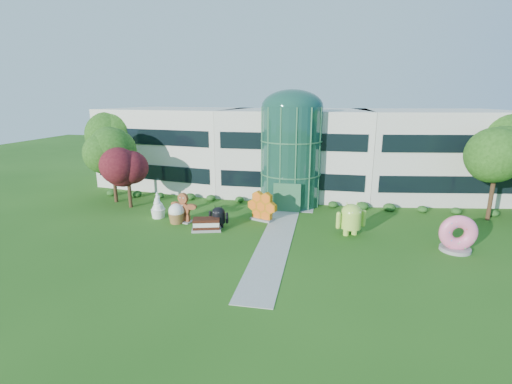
% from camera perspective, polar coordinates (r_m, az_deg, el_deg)
% --- Properties ---
extents(ground, '(140.00, 140.00, 0.00)m').
position_cam_1_polar(ground, '(27.46, 2.63, -8.62)').
color(ground, '#215114').
rests_on(ground, ground).
extents(building, '(46.00, 15.00, 9.30)m').
position_cam_1_polar(building, '(43.57, 6.20, 6.37)').
color(building, beige).
rests_on(building, ground).
extents(atrium, '(6.00, 6.00, 9.80)m').
position_cam_1_polar(atrium, '(37.62, 5.41, 5.48)').
color(atrium, '#194738').
rests_on(atrium, ground).
extents(walkway, '(2.40, 20.00, 0.04)m').
position_cam_1_polar(walkway, '(29.28, 3.21, -7.07)').
color(walkway, '#9E9E93').
rests_on(walkway, ground).
extents(tree_red, '(4.00, 4.00, 6.00)m').
position_cam_1_polar(tree_red, '(38.48, -19.03, 2.06)').
color(tree_red, '#3F0C14').
rests_on(tree_red, ground).
extents(trees_backdrop, '(52.00, 8.00, 8.40)m').
position_cam_1_polar(trees_backdrop, '(38.72, 5.54, 4.68)').
color(trees_backdrop, '#1C4110').
rests_on(trees_backdrop, ground).
extents(android_green, '(3.15, 2.71, 3.01)m').
position_cam_1_polar(android_green, '(30.38, 14.44, -3.74)').
color(android_green, '#A4D343').
rests_on(android_green, ground).
extents(android_black, '(1.93, 1.39, 2.08)m').
position_cam_1_polar(android_black, '(31.42, -5.79, -3.62)').
color(android_black, black).
rests_on(android_black, ground).
extents(donut, '(2.66, 1.33, 2.74)m').
position_cam_1_polar(donut, '(30.12, 28.56, -5.54)').
color(donut, '#DE5494').
rests_on(donut, ground).
extents(gingerbread, '(3.08, 1.80, 2.67)m').
position_cam_1_polar(gingerbread, '(33.09, -11.09, -2.34)').
color(gingerbread, brown).
rests_on(gingerbread, ground).
extents(ice_cream_sandwich, '(2.62, 1.78, 1.06)m').
position_cam_1_polar(ice_cream_sandwich, '(30.93, -7.63, -4.97)').
color(ice_cream_sandwich, black).
rests_on(ice_cream_sandwich, ground).
extents(honeycomb, '(3.21, 2.17, 2.38)m').
position_cam_1_polar(honeycomb, '(32.99, 0.97, -2.37)').
color(honeycomb, orange).
rests_on(honeycomb, ground).
extents(froyo, '(1.67, 1.67, 2.39)m').
position_cam_1_polar(froyo, '(34.85, -14.88, -1.94)').
color(froyo, white).
rests_on(froyo, ground).
extents(cupcake, '(1.81, 1.81, 1.76)m').
position_cam_1_polar(cupcake, '(33.10, -12.13, -3.21)').
color(cupcake, white).
rests_on(cupcake, ground).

